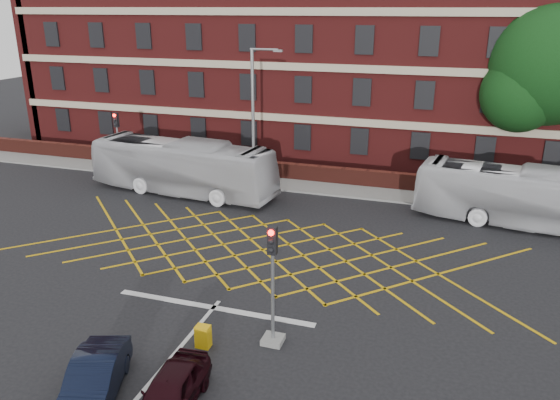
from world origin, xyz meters
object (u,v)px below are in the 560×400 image
(bus_right, at_px, (527,197))
(car_maroon, at_px, (171,391))
(traffic_light_near, at_px, (273,297))
(utility_cabinet, at_px, (203,336))
(street_lamp, at_px, (255,150))
(deciduous_tree, at_px, (548,74))
(direction_signs, at_px, (135,151))
(traffic_light_far, at_px, (119,150))
(car_navy, at_px, (94,380))
(bus_left, at_px, (182,167))

(bus_right, xyz_separation_m, car_maroon, (-10.77, -17.98, -0.97))
(traffic_light_near, bearing_deg, utility_cabinet, -155.91)
(bus_right, height_order, car_maroon, bus_right)
(car_maroon, height_order, utility_cabinet, car_maroon)
(street_lamp, bearing_deg, deciduous_tree, 26.33)
(traffic_light_near, xyz_separation_m, direction_signs, (-15.74, 16.74, -0.39))
(car_maroon, bearing_deg, traffic_light_far, 122.60)
(car_navy, height_order, traffic_light_far, traffic_light_far)
(bus_right, distance_m, utility_cabinet, 18.75)
(deciduous_tree, bearing_deg, traffic_light_near, -115.16)
(bus_left, bearing_deg, street_lamp, -78.43)
(bus_right, bearing_deg, deciduous_tree, 0.14)
(deciduous_tree, xyz_separation_m, street_lamp, (-15.87, -7.85, -4.02))
(car_navy, height_order, car_maroon, car_navy)
(bus_left, relative_size, bus_right, 1.06)
(traffic_light_near, distance_m, street_lamp, 14.91)
(bus_right, relative_size, deciduous_tree, 1.01)
(bus_right, relative_size, utility_cabinet, 14.08)
(car_maroon, relative_size, direction_signs, 1.58)
(traffic_light_near, height_order, traffic_light_far, same)
(deciduous_tree, bearing_deg, car_maroon, -114.85)
(bus_left, distance_m, traffic_light_near, 16.82)
(utility_cabinet, bearing_deg, deciduous_tree, 61.41)
(car_maroon, xyz_separation_m, utility_cabinet, (-0.45, 3.01, -0.19))
(traffic_light_far, height_order, utility_cabinet, traffic_light_far)
(car_navy, distance_m, car_maroon, 2.36)
(traffic_light_near, bearing_deg, car_navy, -133.60)
(bus_right, bearing_deg, traffic_light_far, 95.15)
(bus_left, distance_m, utility_cabinet, 16.48)
(deciduous_tree, xyz_separation_m, utility_cabinet, (-12.27, -22.52, -6.59))
(bus_right, height_order, car_navy, bus_right)
(bus_left, relative_size, street_lamp, 1.36)
(car_maroon, xyz_separation_m, deciduous_tree, (11.82, 25.53, 6.39))
(bus_right, bearing_deg, car_navy, 152.35)
(car_maroon, bearing_deg, traffic_light_near, 62.82)
(street_lamp, bearing_deg, traffic_light_far, 171.30)
(car_maroon, bearing_deg, street_lamp, 98.85)
(bus_left, xyz_separation_m, street_lamp, (4.54, 0.39, 1.32))
(car_navy, xyz_separation_m, car_maroon, (2.34, 0.27, -0.03))
(car_maroon, height_order, deciduous_tree, deciduous_tree)
(traffic_light_near, distance_m, direction_signs, 22.98)
(deciduous_tree, relative_size, traffic_light_far, 2.59)
(bus_left, bearing_deg, car_navy, -153.81)
(deciduous_tree, bearing_deg, bus_left, -158.00)
(deciduous_tree, height_order, street_lamp, deciduous_tree)
(traffic_light_far, bearing_deg, car_navy, -58.47)
(car_navy, distance_m, traffic_light_near, 5.97)
(bus_left, height_order, bus_right, bus_left)
(bus_right, distance_m, deciduous_tree, 9.36)
(bus_left, distance_m, deciduous_tree, 22.65)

